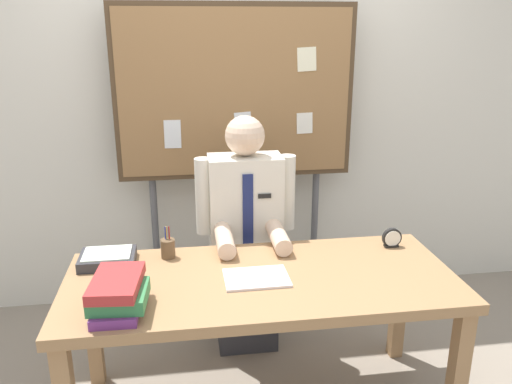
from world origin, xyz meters
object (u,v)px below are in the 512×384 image
bulletin_board (236,97)px  person (246,244)px  desk (262,293)px  pen_holder (168,248)px  book_stack (118,295)px  paper_tray (108,258)px  desk_clock (392,239)px  open_notebook (256,278)px

bulletin_board → person: bearing=-90.0°
desk → person: bearing=90.0°
bulletin_board → pen_holder: size_ratio=12.19×
book_stack → pen_holder: 0.52m
desk → person: 0.58m
pen_holder → paper_tray: (-0.29, -0.03, -0.02)m
person → book_stack: (-0.61, -0.79, 0.16)m
bulletin_board → pen_holder: 1.08m
paper_tray → book_stack: bearing=-77.6°
pen_holder → desk_clock: bearing=-1.8°
desk_clock → pen_holder: bearing=178.2°
desk → person: size_ratio=1.30×
desk_clock → pen_holder: (-1.14, 0.04, 0.00)m
open_notebook → paper_tray: (-0.68, 0.26, 0.02)m
desk_clock → pen_holder: pen_holder is taller
person → paper_tray: (-0.71, -0.34, 0.12)m
desk → bulletin_board: bearing=90.0°
desk → open_notebook: open_notebook is taller
bulletin_board → paper_tray: (-0.71, -0.79, -0.65)m
open_notebook → pen_holder: pen_holder is taller
bulletin_board → desk_clock: size_ratio=19.32×
book_stack → pen_holder: (0.19, 0.48, -0.02)m
bulletin_board → book_stack: (-0.61, -1.24, -0.60)m
open_notebook → paper_tray: bearing=159.2°
book_stack → pen_holder: bearing=68.6°
bulletin_board → paper_tray: 1.25m
person → pen_holder: (-0.42, -0.31, 0.14)m
desk → paper_tray: bearing=161.3°
bulletin_board → book_stack: 1.51m
open_notebook → pen_holder: size_ratio=1.82×
open_notebook → paper_tray: 0.73m
desk_clock → paper_tray: 1.43m
person → open_notebook: size_ratio=4.70×
book_stack → desk_clock: bearing=18.4°
bulletin_board → pen_holder: bulletin_board is taller
book_stack → paper_tray: size_ratio=1.19×
desk → book_stack: bearing=-161.1°
desk → book_stack: book_stack is taller
book_stack → pen_holder: pen_holder is taller
book_stack → paper_tray: bearing=102.4°
desk → pen_holder: 0.52m
desk → desk_clock: (0.72, 0.23, 0.13)m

